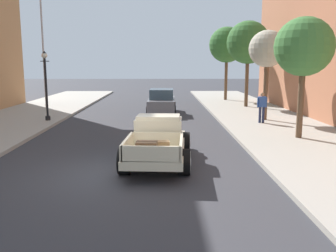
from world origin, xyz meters
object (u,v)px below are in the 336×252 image
(pedestrian_sidewalk_right, at_px, (262,106))
(flagpole, at_px, (45,27))
(hotrod_truck_cream, at_px, (158,139))
(street_tree_third, at_px, (248,43))
(street_tree_nearest, at_px, (304,47))
(street_tree_farthest, at_px, (227,45))
(street_lamp_far, at_px, (46,80))
(street_tree_second, at_px, (267,50))
(car_background_grey, at_px, (162,102))

(pedestrian_sidewalk_right, relative_size, flagpole, 0.18)
(hotrod_truck_cream, relative_size, street_tree_third, 0.81)
(street_tree_nearest, distance_m, street_tree_third, 11.72)
(flagpole, xyz_separation_m, street_tree_third, (14.22, 1.34, -0.96))
(hotrod_truck_cream, xyz_separation_m, pedestrian_sidewalk_right, (5.48, 7.23, 0.33))
(flagpole, height_order, street_tree_farthest, flagpole)
(street_tree_nearest, xyz_separation_m, street_tree_farthest, (-0.37, 16.77, 0.92))
(hotrod_truck_cream, height_order, street_tree_farthest, street_tree_farthest)
(street_lamp_far, relative_size, street_tree_third, 0.62)
(street_tree_second, distance_m, street_tree_third, 6.57)
(street_tree_second, distance_m, street_tree_farthest, 11.63)
(pedestrian_sidewalk_right, xyz_separation_m, street_tree_second, (0.48, 1.16, 2.98))
(car_background_grey, bearing_deg, street_tree_farthest, 54.70)
(flagpole, bearing_deg, street_tree_second, -20.52)
(street_tree_nearest, bearing_deg, car_background_grey, 124.03)
(flagpole, relative_size, street_tree_nearest, 1.80)
(car_background_grey, height_order, street_tree_farthest, street_tree_farthest)
(street_lamp_far, bearing_deg, flagpole, 105.96)
(hotrod_truck_cream, bearing_deg, flagpole, 120.13)
(street_tree_second, bearing_deg, street_tree_farthest, 91.43)
(car_background_grey, height_order, street_tree_second, street_tree_second)
(street_lamp_far, xyz_separation_m, street_tree_third, (12.71, 6.61, 2.42))
(car_background_grey, relative_size, street_tree_third, 0.70)
(hotrod_truck_cream, bearing_deg, street_tree_second, 54.64)
(car_background_grey, xyz_separation_m, street_lamp_far, (-6.42, -3.78, 1.62))
(hotrod_truck_cream, relative_size, flagpole, 0.55)
(car_background_grey, height_order, street_tree_third, street_tree_third)
(pedestrian_sidewalk_right, relative_size, street_tree_farthest, 0.26)
(flagpole, distance_m, street_tree_third, 14.31)
(pedestrian_sidewalk_right, xyz_separation_m, street_tree_third, (0.87, 7.67, 3.72))
(pedestrian_sidewalk_right, height_order, street_tree_second, street_tree_second)
(street_tree_nearest, relative_size, street_tree_second, 1.02)
(street_lamp_far, bearing_deg, street_tree_farthest, 44.20)
(car_background_grey, relative_size, street_tree_farthest, 0.69)
(hotrod_truck_cream, relative_size, street_tree_farthest, 0.80)
(flagpole, height_order, street_tree_second, flagpole)
(street_tree_second, bearing_deg, street_tree_nearest, -89.14)
(street_lamp_far, bearing_deg, car_background_grey, 30.45)
(car_background_grey, relative_size, flagpole, 0.47)
(street_lamp_far, bearing_deg, street_tree_nearest, -22.26)
(street_tree_nearest, bearing_deg, flagpole, 143.35)
(street_tree_second, xyz_separation_m, street_tree_third, (0.39, 6.51, 0.74))
(car_background_grey, xyz_separation_m, street_tree_third, (6.29, 2.83, 4.04))
(car_background_grey, xyz_separation_m, street_tree_nearest, (5.98, -8.85, 3.21))
(street_lamp_far, height_order, flagpole, flagpole)
(street_tree_third, bearing_deg, street_tree_second, -93.44)
(hotrod_truck_cream, distance_m, flagpole, 16.47)
(street_tree_nearest, xyz_separation_m, street_tree_second, (-0.08, 5.17, 0.09))
(car_background_grey, distance_m, street_tree_third, 7.99)
(pedestrian_sidewalk_right, distance_m, street_tree_nearest, 4.97)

